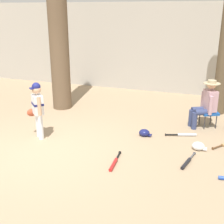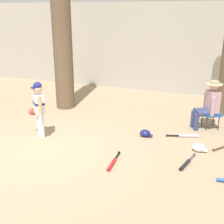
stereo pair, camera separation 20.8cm
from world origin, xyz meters
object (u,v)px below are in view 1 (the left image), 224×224
object	(u,v)px
tree_near_player	(58,22)
batting_helmet_navy	(144,133)
bat_black_composite	(187,162)
young_ballplayer	(37,107)
bat_red_barrel	(114,163)
batting_helmet_white	(198,146)
folding_stool	(209,113)
bat_aluminum_silver	(184,135)
seated_spectator	(206,103)

from	to	relation	value
tree_near_player	batting_helmet_navy	xyz separation A→B (m)	(2.83, -1.27, -2.40)
bat_black_composite	young_ballplayer	bearing A→B (deg)	177.44
bat_red_barrel	bat_black_composite	bearing A→B (deg)	20.50
bat_black_composite	batting_helmet_white	size ratio (longest dim) A/B	2.32
bat_black_composite	bat_red_barrel	bearing A→B (deg)	-159.50
bat_black_composite	batting_helmet_white	distance (m)	0.73
batting_helmet_navy	batting_helmet_white	bearing A→B (deg)	-14.90
young_ballplayer	batting_helmet_white	distance (m)	3.62
young_ballplayer	folding_stool	size ratio (longest dim) A/B	2.42
tree_near_player	batting_helmet_white	bearing A→B (deg)	-21.46
folding_stool	batting_helmet_navy	size ratio (longest dim) A/B	1.82
folding_stool	bat_aluminum_silver	distance (m)	0.98
bat_black_composite	seated_spectator	bearing A→B (deg)	84.58
batting_helmet_white	young_ballplayer	bearing A→B (deg)	-170.99
folding_stool	bat_aluminum_silver	size ratio (longest dim) A/B	0.76
bat_black_composite	batting_helmet_navy	bearing A→B (deg)	136.25
tree_near_player	young_ballplayer	bearing A→B (deg)	-75.32
tree_near_player	bat_aluminum_silver	bearing A→B (deg)	-14.72
bat_aluminum_silver	batting_helmet_navy	bearing A→B (deg)	-161.84
tree_near_player	bat_black_composite	size ratio (longest dim) A/B	7.80
tree_near_player	bat_aluminum_silver	xyz separation A→B (m)	(3.73, -0.98, -2.44)
seated_spectator	bat_black_composite	distance (m)	2.18
young_ballplayer	bat_black_composite	xyz separation A→B (m)	(3.35, -0.15, -0.71)
seated_spectator	batting_helmet_white	xyz separation A→B (m)	(-0.04, -1.37, -0.56)
seated_spectator	bat_aluminum_silver	world-z (taller)	seated_spectator
bat_aluminum_silver	batting_helmet_navy	world-z (taller)	batting_helmet_navy
bat_red_barrel	young_ballplayer	bearing A→B (deg)	162.56
seated_spectator	bat_aluminum_silver	bearing A→B (deg)	-117.44
batting_helmet_white	seated_spectator	bearing A→B (deg)	88.45
tree_near_player	bat_red_barrel	distance (m)	4.54
tree_near_player	young_ballplayer	world-z (taller)	tree_near_player
tree_near_player	bat_black_composite	distance (m)	5.16
bat_aluminum_silver	young_ballplayer	bearing A→B (deg)	-159.51
tree_near_player	seated_spectator	distance (m)	4.51
bat_black_composite	batting_helmet_navy	size ratio (longest dim) A/B	2.44
bat_red_barrel	bat_aluminum_silver	size ratio (longest dim) A/B	1.05
young_ballplayer	seated_spectator	size ratio (longest dim) A/B	1.09
young_ballplayer	batting_helmet_navy	distance (m)	2.53
bat_black_composite	batting_helmet_navy	xyz separation A→B (m)	(-1.08, 1.04, 0.04)
tree_near_player	batting_helmet_navy	distance (m)	3.92
young_ballplayer	bat_red_barrel	size ratio (longest dim) A/B	1.75
folding_stool	bat_black_composite	size ratio (longest dim) A/B	0.75
batting_helmet_navy	batting_helmet_white	world-z (taller)	batting_helmet_white
folding_stool	tree_near_player	bearing A→B (deg)	177.48
tree_near_player	bat_black_composite	bearing A→B (deg)	-30.52
young_ballplayer	folding_stool	world-z (taller)	young_ballplayer
batting_helmet_white	folding_stool	bearing A→B (deg)	84.98
young_ballplayer	bat_black_composite	size ratio (longest dim) A/B	1.81
tree_near_player	batting_helmet_white	size ratio (longest dim) A/B	18.11
bat_red_barrel	seated_spectator	bearing A→B (deg)	59.57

